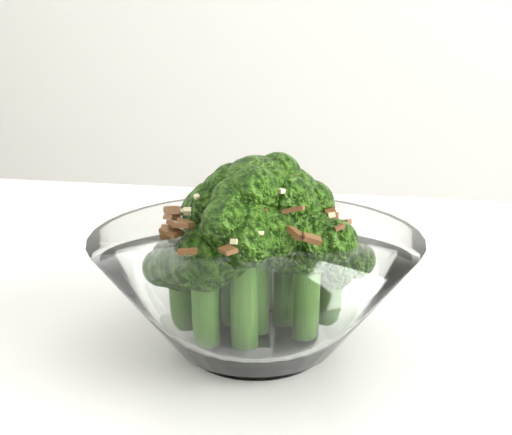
% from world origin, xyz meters
% --- Properties ---
extents(broccoli_dish, '(0.19, 0.19, 0.12)m').
position_xyz_m(broccoli_dish, '(-0.02, 0.13, 0.80)').
color(broccoli_dish, white).
rests_on(broccoli_dish, table).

